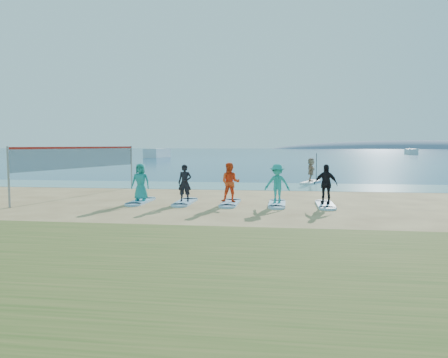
# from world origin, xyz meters

# --- Properties ---
(ground) EXTENTS (600.00, 600.00, 0.00)m
(ground) POSITION_xyz_m (0.00, 0.00, 0.00)
(ground) COLOR tan
(ground) RESTS_ON ground
(shallow_water) EXTENTS (600.00, 600.00, 0.00)m
(shallow_water) POSITION_xyz_m (0.00, 10.50, 0.01)
(shallow_water) COLOR teal
(shallow_water) RESTS_ON ground
(ocean) EXTENTS (600.00, 600.00, 0.00)m
(ocean) POSITION_xyz_m (0.00, 160.00, 0.01)
(ocean) COLOR navy
(ocean) RESTS_ON ground
(island_ridge) EXTENTS (220.00, 56.00, 18.00)m
(island_ridge) POSITION_xyz_m (95.00, 300.00, 0.00)
(island_ridge) COLOR slate
(island_ridge) RESTS_ON ground
(volleyball_net) EXTENTS (2.11, 8.86, 2.50)m
(volleyball_net) POSITION_xyz_m (-7.80, 4.28, 1.90)
(volleyball_net) COLOR gray
(volleyball_net) RESTS_ON ground
(paddleboard) EXTENTS (1.58, 3.07, 0.12)m
(paddleboard) POSITION_xyz_m (4.06, 13.35, 0.06)
(paddleboard) COLOR silver
(paddleboard) RESTS_ON ground
(paddleboarder) EXTENTS (0.52, 1.47, 1.57)m
(paddleboarder) POSITION_xyz_m (4.06, 13.35, 0.90)
(paddleboarder) COLOR tan
(paddleboarder) RESTS_ON paddleboard
(boat_offshore_a) EXTENTS (3.42, 8.68, 1.85)m
(boat_offshore_a) POSITION_xyz_m (-23.62, 70.00, 0.00)
(boat_offshore_a) COLOR silver
(boat_offshore_a) RESTS_ON ground
(boat_offshore_b) EXTENTS (2.34, 6.41, 1.54)m
(boat_offshore_b) POSITION_xyz_m (34.75, 103.29, 0.00)
(boat_offshore_b) COLOR silver
(boat_offshore_b) RESTS_ON ground
(surfboard_0) EXTENTS (0.70, 2.20, 0.09)m
(surfboard_0) POSITION_xyz_m (-4.01, 2.18, 0.04)
(surfboard_0) COLOR #99C6ED
(surfboard_0) RESTS_ON ground
(student_0) EXTENTS (0.82, 0.55, 1.65)m
(student_0) POSITION_xyz_m (-4.01, 2.18, 0.91)
(student_0) COLOR teal
(student_0) RESTS_ON surfboard_0
(surfboard_1) EXTENTS (0.70, 2.20, 0.09)m
(surfboard_1) POSITION_xyz_m (-2.00, 2.18, 0.04)
(surfboard_1) COLOR #99C6ED
(surfboard_1) RESTS_ON ground
(student_1) EXTENTS (0.60, 0.40, 1.61)m
(student_1) POSITION_xyz_m (-2.00, 2.18, 0.90)
(student_1) COLOR black
(student_1) RESTS_ON surfboard_1
(surfboard_2) EXTENTS (0.70, 2.20, 0.09)m
(surfboard_2) POSITION_xyz_m (0.01, 2.18, 0.04)
(surfboard_2) COLOR #99C6ED
(surfboard_2) RESTS_ON ground
(student_2) EXTENTS (0.85, 0.68, 1.70)m
(student_2) POSITION_xyz_m (0.01, 2.18, 0.94)
(student_2) COLOR #EE4619
(student_2) RESTS_ON surfboard_2
(surfboard_3) EXTENTS (0.70, 2.20, 0.09)m
(surfboard_3) POSITION_xyz_m (2.02, 2.18, 0.04)
(surfboard_3) COLOR #99C6ED
(surfboard_3) RESTS_ON ground
(student_3) EXTENTS (1.14, 0.75, 1.66)m
(student_3) POSITION_xyz_m (2.02, 2.18, 0.92)
(student_3) COLOR teal
(student_3) RESTS_ON surfboard_3
(surfboard_4) EXTENTS (0.70, 2.20, 0.09)m
(surfboard_4) POSITION_xyz_m (4.03, 2.18, 0.04)
(surfboard_4) COLOR #99C6ED
(surfboard_4) RESTS_ON ground
(student_4) EXTENTS (1.05, 0.65, 1.66)m
(student_4) POSITION_xyz_m (4.03, 2.18, 0.92)
(student_4) COLOR black
(student_4) RESTS_ON surfboard_4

